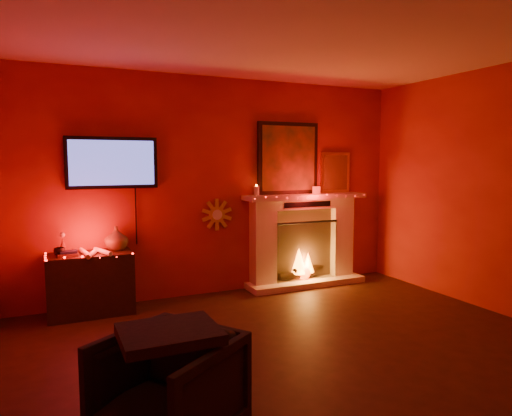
{
  "coord_description": "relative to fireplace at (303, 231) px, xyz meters",
  "views": [
    {
      "loc": [
        -1.95,
        -2.9,
        1.67
      ],
      "look_at": [
        0.14,
        1.7,
        1.15
      ],
      "focal_mm": 32.0,
      "sensor_mm": 36.0,
      "label": 1
    }
  ],
  "objects": [
    {
      "name": "fireplace",
      "position": [
        0.0,
        0.0,
        0.0
      ],
      "size": [
        1.72,
        0.4,
        2.18
      ],
      "color": "beige",
      "rests_on": "floor"
    },
    {
      "name": "sunburst_clock",
      "position": [
        -1.19,
        0.09,
        0.28
      ],
      "size": [
        0.4,
        0.03,
        0.4
      ],
      "color": "gold",
      "rests_on": "room"
    },
    {
      "name": "armchair",
      "position": [
        -2.51,
        -2.76,
        -0.39
      ],
      "size": [
        1.0,
        0.99,
        0.66
      ],
      "primitive_type": "imported",
      "rotation": [
        0.0,
        0.0,
        -0.97
      ],
      "color": "black",
      "rests_on": "floor"
    },
    {
      "name": "tv",
      "position": [
        -2.44,
        0.06,
        0.92
      ],
      "size": [
        1.0,
        0.07,
        1.24
      ],
      "color": "black",
      "rests_on": "room"
    },
    {
      "name": "room",
      "position": [
        -1.14,
        -2.39,
        0.63
      ],
      "size": [
        5.0,
        5.0,
        5.0
      ],
      "color": "black",
      "rests_on": "ground"
    },
    {
      "name": "console_table",
      "position": [
        -2.72,
        -0.13,
        -0.35
      ],
      "size": [
        0.89,
        0.55,
        0.94
      ],
      "color": "black",
      "rests_on": "floor"
    }
  ]
}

